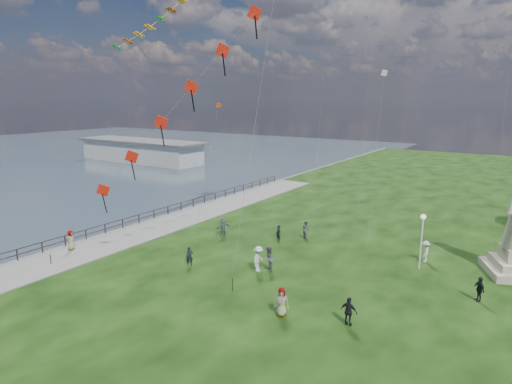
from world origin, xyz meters
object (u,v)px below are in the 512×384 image
Objects in this scene: person_0 at (190,256)px; person_3 at (349,311)px; person_8 at (425,251)px; person_2 at (258,259)px; person_4 at (282,302)px; person_5 at (223,227)px; lamppost at (422,230)px; person_6 at (278,234)px; person_10 at (71,241)px; pier_pavilion at (141,150)px; person_1 at (268,259)px; person_7 at (306,229)px; person_9 at (479,289)px.

person_3 is at bearing -48.00° from person_0.
person_8 is (1.33, 12.18, 0.00)m from person_3.
person_2 is at bearing -54.71° from person_8.
person_4 is 15.28m from person_5.
lamppost is 2.71× the size of person_6.
person_6 is at bearing -85.83° from person_8.
person_4 is at bearing -57.09° from person_0.
lamppost is 2.49× the size of person_8.
person_5 is 1.03× the size of person_10.
pier_pavilion is at bearing 72.64° from person_5.
person_3 is at bearing 35.71° from person_1.
person_10 is at bearing -47.43° from pier_pavilion.
person_5 is at bearing -142.48° from person_6.
lamppost is 2.40× the size of person_4.
lamppost reaches higher than person_10.
person_1 is 1.16× the size of person_7.
pier_pavilion is 63.19m from person_1.
person_7 is at bearing 79.24° from person_6.
person_4 is (4.10, -5.15, -0.07)m from person_1.
pier_pavilion is at bearing 172.29° from person_6.
person_4 is at bearing 11.75° from person_1.
person_3 is at bearing -6.07° from person_4.
person_0 is 0.77× the size of person_2.
person_10 is at bearing 155.28° from person_0.
lamppost is 2.82× the size of person_0.
person_2 is 1.10× the size of person_4.
person_5 is at bearing -67.11° from person_10.
person_3 is 9.12m from person_9.
person_10 is (-10.24, -2.99, 0.10)m from person_0.
person_7 is (4.27, 10.62, 0.07)m from person_0.
person_5 is 1.03× the size of person_8.
person_8 is 28.18m from person_10.
person_7 is at bearing 170.73° from lamppost.
pier_pavilion is 69.48m from person_4.
person_1 is 0.73m from person_2.
person_0 is 9.93m from person_4.
person_3 is 12.25m from person_8.
pier_pavilion is at bearing 14.17° from person_10.
person_7 is (51.50, -26.68, -1.04)m from pier_pavilion.
person_9 is (4.26, -4.97, -0.04)m from person_8.
person_1 is 12.18m from person_8.
person_8 reaches higher than person_7.
pier_pavilion is 19.04× the size of person_9.
pier_pavilion is at bearing -153.93° from person_9.
person_2 is (-9.55, -7.03, -2.03)m from lamppost.
person_4 is (-4.88, -11.71, -2.11)m from lamppost.
person_2 reaches higher than person_10.
lamppost is 2.58× the size of person_7.
person_0 is 13.24m from person_3.
person_5 is at bearing -173.16° from lamppost.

